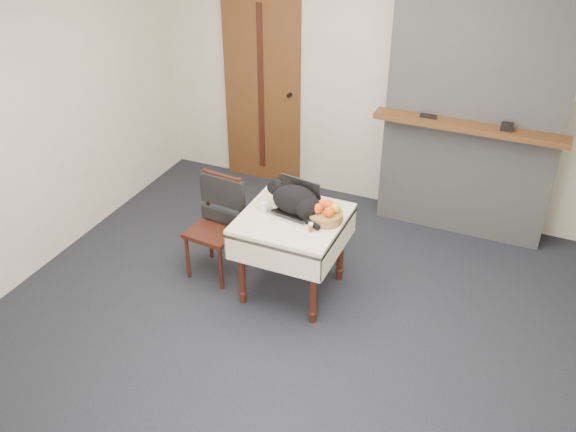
% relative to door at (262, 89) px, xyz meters
% --- Properties ---
extents(ground, '(4.50, 4.50, 0.00)m').
position_rel_door_xyz_m(ground, '(1.20, -1.97, -1.00)').
color(ground, black).
rests_on(ground, ground).
extents(room_shell, '(4.52, 4.01, 2.61)m').
position_rel_door_xyz_m(room_shell, '(1.20, -1.51, 0.76)').
color(room_shell, beige).
rests_on(room_shell, ground).
extents(door, '(0.82, 0.10, 2.00)m').
position_rel_door_xyz_m(door, '(0.00, 0.00, 0.00)').
color(door, brown).
rests_on(door, ground).
extents(chimney, '(1.62, 0.48, 2.60)m').
position_rel_door_xyz_m(chimney, '(2.10, -0.13, 0.30)').
color(chimney, gray).
rests_on(chimney, ground).
extents(side_table, '(0.78, 0.78, 0.70)m').
position_rel_door_xyz_m(side_table, '(1.06, -1.68, -0.41)').
color(side_table, '#38120F').
rests_on(side_table, ground).
extents(laptop, '(0.39, 0.34, 0.25)m').
position_rel_door_xyz_m(laptop, '(1.04, -1.58, -0.24)').
color(laptop, '#B7B7BC').
rests_on(laptop, side_table).
extents(cat, '(0.53, 0.33, 0.27)m').
position_rel_door_xyz_m(cat, '(1.06, -1.62, -0.18)').
color(cat, black).
rests_on(cat, side_table).
extents(cream_jar, '(0.06, 0.06, 0.07)m').
position_rel_door_xyz_m(cream_jar, '(0.82, -1.68, -0.26)').
color(cream_jar, white).
rests_on(cream_jar, side_table).
extents(pill_bottle, '(0.03, 0.03, 0.07)m').
position_rel_door_xyz_m(pill_bottle, '(1.26, -1.82, -0.26)').
color(pill_bottle, '#A04113').
rests_on(pill_bottle, side_table).
extents(fruit_basket, '(0.26, 0.26, 0.15)m').
position_rel_door_xyz_m(fruit_basket, '(1.31, -1.63, -0.24)').
color(fruit_basket, '#94623B').
rests_on(fruit_basket, side_table).
extents(desk_clutter, '(0.14, 0.07, 0.01)m').
position_rel_door_xyz_m(desk_clutter, '(1.28, -1.62, -0.30)').
color(desk_clutter, black).
rests_on(desk_clutter, side_table).
extents(chair, '(0.43, 0.42, 0.87)m').
position_rel_door_xyz_m(chair, '(0.38, -1.63, -0.44)').
color(chair, '#38120F').
rests_on(chair, ground).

